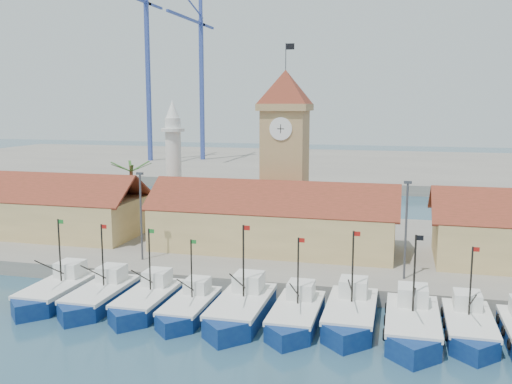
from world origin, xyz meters
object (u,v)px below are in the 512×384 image
(boat_0, at_px, (56,293))
(minaret, at_px, (174,163))
(clock_tower, at_px, (285,149))
(boat_5, at_px, (296,317))

(boat_0, distance_m, minaret, 27.16)
(boat_0, distance_m, clock_tower, 30.52)
(clock_tower, distance_m, minaret, 15.30)
(minaret, bearing_deg, boat_0, -91.69)
(boat_0, bearing_deg, boat_5, -0.70)
(boat_5, xyz_separation_m, clock_tower, (-5.77, 23.89, 11.20))
(boat_5, bearing_deg, boat_0, 179.30)
(minaret, bearing_deg, clock_tower, -7.61)
(boat_0, xyz_separation_m, minaret, (0.76, 25.63, 8.93))
(boat_5, relative_size, minaret, 0.60)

